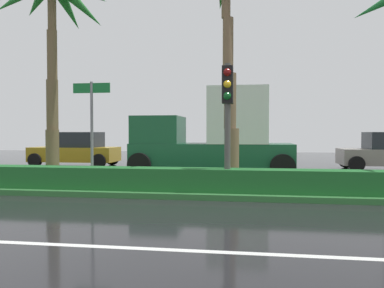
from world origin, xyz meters
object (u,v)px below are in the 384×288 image
(street_name_sign, at_px, (92,119))
(car_in_traffic_second, at_px, (76,150))
(traffic_signal_median_right, at_px, (228,104))
(box_truck_lead, at_px, (214,136))
(palm_tree_centre_left, at_px, (51,3))

(street_name_sign, relative_size, car_in_traffic_second, 0.70)
(traffic_signal_median_right, bearing_deg, box_truck_lead, 98.80)
(street_name_sign, height_order, box_truck_lead, box_truck_lead)
(palm_tree_centre_left, xyz_separation_m, car_in_traffic_second, (-2.18, 6.31, -5.14))
(traffic_signal_median_right, relative_size, street_name_sign, 1.11)
(street_name_sign, xyz_separation_m, car_in_traffic_second, (-4.24, 7.83, -1.25))
(street_name_sign, bearing_deg, car_in_traffic_second, 118.41)
(traffic_signal_median_right, bearing_deg, car_in_traffic_second, 134.48)
(traffic_signal_median_right, distance_m, car_in_traffic_second, 11.72)
(car_in_traffic_second, bearing_deg, street_name_sign, 118.41)
(traffic_signal_median_right, bearing_deg, palm_tree_centre_left, 161.70)
(box_truck_lead, bearing_deg, street_name_sign, 58.62)
(palm_tree_centre_left, height_order, box_truck_lead, palm_tree_centre_left)
(car_in_traffic_second, height_order, box_truck_lead, box_truck_lead)
(street_name_sign, relative_size, box_truck_lead, 0.47)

